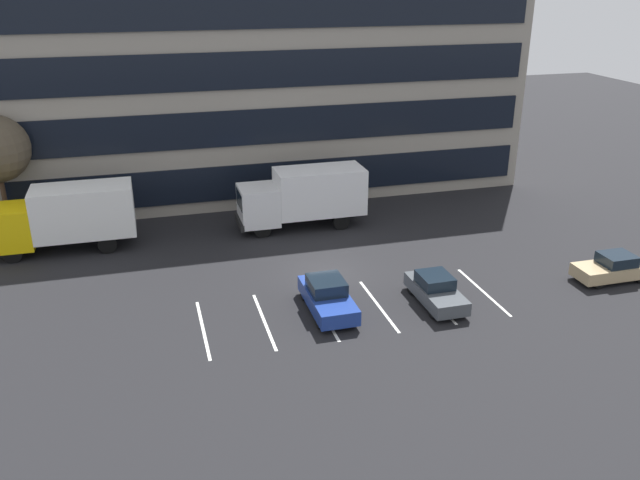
# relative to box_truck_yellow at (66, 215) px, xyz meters

# --- Properties ---
(ground_plane) EXTENTS (120.00, 120.00, 0.00)m
(ground_plane) POSITION_rel_box_truck_yellow_xyz_m (13.38, -7.02, -2.09)
(ground_plane) COLOR black
(office_building) EXTENTS (35.73, 13.93, 14.40)m
(office_building) POSITION_rel_box_truck_yellow_xyz_m (13.38, 10.93, 5.11)
(office_building) COLOR gray
(office_building) RESTS_ON ground_plane
(lot_markings) EXTENTS (14.14, 5.40, 0.01)m
(lot_markings) POSITION_rel_box_truck_yellow_xyz_m (13.38, -11.28, -2.09)
(lot_markings) COLOR silver
(lot_markings) RESTS_ON ground_plane
(box_truck_yellow) EXTENTS (8.01, 2.65, 3.71)m
(box_truck_yellow) POSITION_rel_box_truck_yellow_xyz_m (0.00, 0.00, 0.00)
(box_truck_yellow) COLOR yellow
(box_truck_yellow) RESTS_ON ground_plane
(box_truck_white) EXTENTS (7.92, 2.62, 3.67)m
(box_truck_white) POSITION_rel_box_truck_yellow_xyz_m (13.95, -0.04, -0.02)
(box_truck_white) COLOR white
(box_truck_white) RESTS_ON ground_plane
(sedan_charcoal) EXTENTS (1.69, 4.03, 1.44)m
(sedan_charcoal) POSITION_rel_box_truck_yellow_xyz_m (17.51, -11.76, -1.41)
(sedan_charcoal) COLOR #474C51
(sedan_charcoal) RESTS_ON ground_plane
(sedan_navy) EXTENTS (1.84, 4.40, 1.57)m
(sedan_navy) POSITION_rel_box_truck_yellow_xyz_m (12.26, -11.10, -1.35)
(sedan_navy) COLOR navy
(sedan_navy) RESTS_ON ground_plane
(sedan_tan) EXTENTS (3.96, 1.66, 1.42)m
(sedan_tan) POSITION_rel_box_truck_yellow_xyz_m (27.48, -11.84, -1.42)
(sedan_tan) COLOR tan
(sedan_tan) RESTS_ON ground_plane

